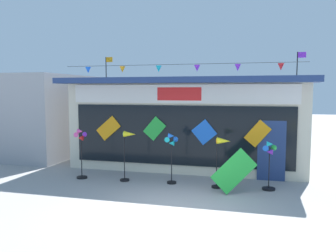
% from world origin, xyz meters
% --- Properties ---
extents(ground_plane, '(80.00, 80.00, 0.00)m').
position_xyz_m(ground_plane, '(0.00, 0.00, 0.00)').
color(ground_plane, '#9E9B99').
extents(kite_shop_building, '(9.10, 6.48, 4.50)m').
position_xyz_m(kite_shop_building, '(-0.78, 6.59, 1.74)').
color(kite_shop_building, beige).
rests_on(kite_shop_building, ground_plane).
extents(wind_spinner_far_left, '(0.40, 0.36, 1.71)m').
position_xyz_m(wind_spinner_far_left, '(-3.88, 2.36, 1.08)').
color(wind_spinner_far_left, black).
rests_on(wind_spinner_far_left, ground_plane).
extents(wind_spinner_left, '(0.56, 0.31, 1.66)m').
position_xyz_m(wind_spinner_left, '(-2.20, 2.42, 1.14)').
color(wind_spinner_left, black).
rests_on(wind_spinner_left, ground_plane).
extents(wind_spinner_center_left, '(0.40, 0.30, 1.63)m').
position_xyz_m(wind_spinner_center_left, '(-0.75, 2.49, 1.12)').
color(wind_spinner_center_left, black).
rests_on(wind_spinner_center_left, ground_plane).
extents(wind_spinner_center_right, '(0.57, 0.30, 1.57)m').
position_xyz_m(wind_spinner_center_right, '(0.85, 2.37, 1.13)').
color(wind_spinner_center_right, black).
rests_on(wind_spinner_center_right, ground_plane).
extents(wind_spinner_right, '(0.41, 0.39, 1.48)m').
position_xyz_m(wind_spinner_right, '(2.26, 2.53, 0.90)').
color(wind_spinner_right, black).
rests_on(wind_spinner_right, ground_plane).
extents(display_kite_on_ground, '(1.32, 0.43, 1.32)m').
position_xyz_m(display_kite_on_ground, '(1.26, 1.89, 0.66)').
color(display_kite_on_ground, green).
rests_on(display_kite_on_ground, ground_plane).
extents(neighbour_building, '(6.55, 7.23, 3.68)m').
position_xyz_m(neighbour_building, '(-9.32, 7.20, 1.84)').
color(neighbour_building, '#99999E').
rests_on(neighbour_building, ground_plane).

